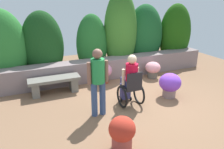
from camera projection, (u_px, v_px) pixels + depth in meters
name	position (u px, v px, depth m)	size (l,w,h in m)	color
ground_plane	(140.00, 101.00, 5.68)	(10.81, 10.81, 0.00)	#815E44
stone_retaining_wall	(111.00, 68.00, 7.29)	(7.11, 0.54, 0.67)	gray
hedge_backdrop	(104.00, 39.00, 7.53)	(7.69, 1.14, 2.85)	#2C7C30
stone_bench	(55.00, 83.00, 6.06)	(1.43, 0.47, 0.47)	slate
person_in_wheelchair	(130.00, 82.00, 5.29)	(0.53, 0.66, 1.33)	black
person_standing_companion	(98.00, 79.00, 4.72)	(0.49, 0.30, 1.58)	#344B79
flower_pot_purple_near	(170.00, 84.00, 5.81)	(0.59, 0.59, 0.67)	gray
flower_pot_terracotta_by_wall	(103.00, 72.00, 6.78)	(0.56, 0.56, 0.64)	#A24129
flower_pot_red_accent	(122.00, 132.00, 3.81)	(0.49, 0.49, 0.64)	#9F403B
flower_pot_small_foreground	(153.00, 69.00, 7.24)	(0.51, 0.51, 0.55)	#565449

